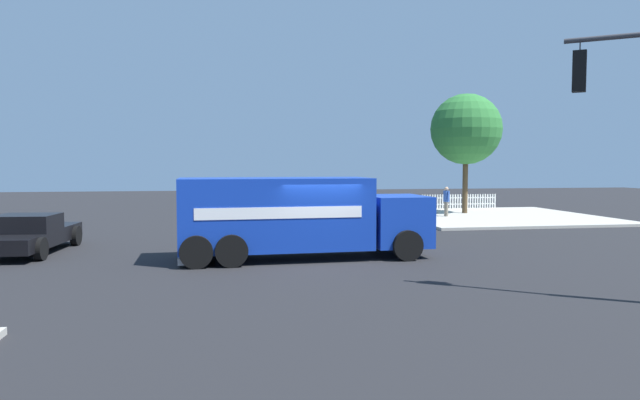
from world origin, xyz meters
TOP-DOWN VIEW (x-y plane):
  - ground_plane at (0.00, 0.00)m, footprint 100.00×100.00m
  - sidewalk_corner_near at (-12.64, -12.64)m, footprint 11.29×11.29m
  - delivery_truck at (0.64, -0.49)m, footprint 8.33×3.06m
  - pickup_black at (9.83, -3.15)m, footprint 2.54×5.32m
  - pedestrian_near_corner at (-9.52, -12.62)m, footprint 0.26×0.53m
  - picket_fence_run at (-12.64, -18.04)m, footprint 5.32×0.05m
  - shade_tree_near at (-11.47, -14.48)m, footprint 4.29×4.29m

SIDE VIEW (x-z plane):
  - ground_plane at x=0.00m, z-range 0.00..0.00m
  - sidewalk_corner_near at x=-12.64m, z-range 0.00..0.14m
  - picket_fence_run at x=-12.64m, z-range 0.15..1.10m
  - pickup_black at x=9.83m, z-range 0.04..1.42m
  - pedestrian_near_corner at x=-9.52m, z-range 0.26..1.95m
  - delivery_truck at x=0.64m, z-range 0.08..2.76m
  - shade_tree_near at x=-11.47m, z-range 1.61..8.87m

